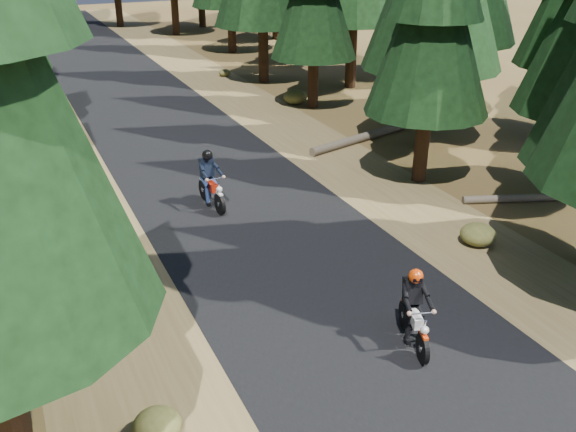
% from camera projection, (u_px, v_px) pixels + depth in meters
% --- Properties ---
extents(ground, '(120.00, 120.00, 0.00)m').
position_uv_depth(ground, '(315.00, 283.00, 14.96)').
color(ground, '#4C381B').
rests_on(ground, ground).
extents(road, '(6.00, 100.00, 0.01)m').
position_uv_depth(road, '(239.00, 205.00, 19.09)').
color(road, black).
rests_on(road, ground).
extents(shoulder_l, '(3.20, 100.00, 0.01)m').
position_uv_depth(shoulder_l, '(80.00, 233.00, 17.35)').
color(shoulder_l, brown).
rests_on(shoulder_l, ground).
extents(shoulder_r, '(3.20, 100.00, 0.01)m').
position_uv_depth(shoulder_r, '(372.00, 181.00, 20.83)').
color(shoulder_r, brown).
rests_on(shoulder_r, ground).
extents(log_near, '(5.88, 2.07, 0.32)m').
position_uv_depth(log_near, '(369.00, 135.00, 24.82)').
color(log_near, '#4C4233').
rests_on(log_near, ground).
extents(log_far, '(3.37, 1.41, 0.24)m').
position_uv_depth(log_far, '(520.00, 198.00, 19.27)').
color(log_far, '#4C4233').
rests_on(log_far, ground).
extents(understory_shrubs, '(14.90, 31.82, 0.66)m').
position_uv_depth(understory_shrubs, '(202.00, 170.00, 21.01)').
color(understory_shrubs, '#474C1E').
rests_on(understory_shrubs, ground).
extents(rider_lead, '(1.05, 1.87, 1.60)m').
position_uv_depth(rider_lead, '(414.00, 321.00, 12.57)').
color(rider_lead, silver).
rests_on(rider_lead, road).
extents(rider_follow, '(0.70, 1.95, 1.71)m').
position_uv_depth(rider_follow, '(211.00, 189.00, 18.74)').
color(rider_follow, maroon).
rests_on(rider_follow, road).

